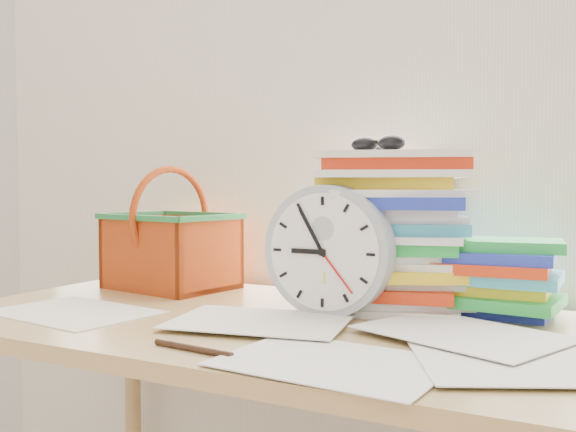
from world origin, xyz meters
The scene contains 9 objects.
curtain centered at (0.00, 1.98, 1.30)m, with size 2.40×0.01×2.50m, color white.
desk centered at (0.00, 1.60, 0.68)m, with size 1.40×0.70×0.75m.
paper_stack centered at (0.13, 1.81, 0.91)m, with size 0.33×0.27×0.33m, color white, non-canonical shape.
clock centered at (0.06, 1.67, 0.88)m, with size 0.26×0.26×0.05m, color #A0A9B2.
sunglasses centered at (0.12, 1.77, 1.09)m, with size 0.15×0.12×0.04m, color black, non-canonical shape.
book_stack centered at (0.35, 1.84, 0.83)m, with size 0.26×0.20×0.15m, color white, non-canonical shape.
basket centered at (-0.43, 1.80, 0.90)m, with size 0.30×0.23×0.30m, color #C04612, non-canonical shape.
pen centered at (-0.02, 1.32, 0.76)m, with size 0.01×0.01×0.15m, color black.
scattered_papers centered at (0.00, 1.60, 0.76)m, with size 1.26×0.42×0.02m, color white, non-canonical shape.
Camera 1 is at (0.57, 0.52, 1.01)m, focal length 40.00 mm.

